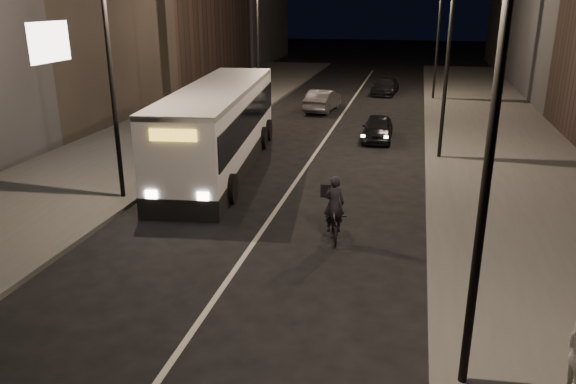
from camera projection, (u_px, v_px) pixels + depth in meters
The scene contains 13 objects.
ground at pixel (239, 264), 15.32m from camera, with size 180.00×180.00×0.00m, color black.
sidewalk_right at pixel (501, 151), 26.42m from camera, with size 7.00×70.00×0.16m, color #3C3C39.
sidewalk_left at pixel (166, 133), 29.97m from camera, with size 7.00×70.00×0.16m, color #3C3C39.
streetlight_right_near at pixel (478, 100), 8.76m from camera, with size 1.20×0.44×8.12m.
streetlight_right_mid at pixel (443, 36), 23.51m from camera, with size 1.20×0.44×8.12m.
streetlight_right_far at pixel (435, 22), 38.26m from camera, with size 1.20×0.44×8.12m.
streetlight_left_near at pixel (116, 47), 18.37m from camera, with size 1.20×0.44×8.12m.
streetlight_left_far at pixel (261, 24), 34.96m from camera, with size 1.20×0.44×8.12m.
city_bus at pixel (220, 124), 23.64m from camera, with size 4.19×13.00×3.45m.
cyclist_on_bicycle at pixel (334, 219), 16.64m from camera, with size 0.99×1.88×2.05m.
car_near at pixel (378, 128), 28.56m from camera, with size 1.48×3.67×1.25m, color black.
car_mid at pixel (323, 100), 35.97m from camera, with size 1.47×4.21×1.39m, color #3D3D40.
car_far at pixel (385, 86), 42.35m from camera, with size 1.70×4.17×1.21m, color black.
Camera 1 is at (4.37, -13.19, 6.86)m, focal length 35.00 mm.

